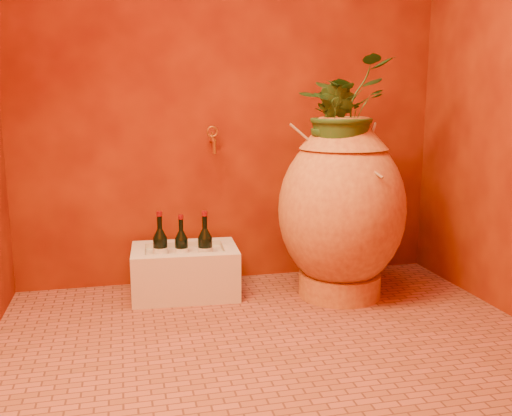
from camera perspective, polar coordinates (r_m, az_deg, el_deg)
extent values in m
plane|color=brown|center=(2.62, 1.87, -13.43)|extent=(2.50, 2.50, 0.00)
cube|color=#571004|center=(3.37, -2.56, 13.79)|extent=(2.50, 0.02, 2.50)
cylinder|color=#C98A38|center=(3.24, 8.34, -7.50)|extent=(0.49, 0.49, 0.13)
ellipsoid|color=#C98A38|center=(3.13, 8.55, -0.19)|extent=(0.75, 0.75, 0.86)
cone|color=#C98A38|center=(3.08, 8.76, 7.10)|extent=(0.51, 0.51, 0.13)
torus|color=#C98A38|center=(3.07, 8.80, 8.50)|extent=(0.32, 0.32, 0.05)
cylinder|color=olive|center=(3.01, 7.63, 4.73)|extent=(0.41, 0.26, 0.38)
cylinder|color=olive|center=(2.97, 9.22, 5.32)|extent=(0.22, 0.41, 0.21)
cylinder|color=olive|center=(3.05, 11.04, 5.77)|extent=(0.23, 0.29, 0.27)
cube|color=beige|center=(3.22, -7.11, -6.52)|extent=(0.60, 0.42, 0.24)
cube|color=beige|center=(3.33, -7.46, -3.49)|extent=(0.58, 0.11, 0.03)
cube|color=beige|center=(3.03, -6.84, -4.95)|extent=(0.58, 0.11, 0.03)
cube|color=beige|center=(3.17, -11.69, -4.41)|extent=(0.09, 0.25, 0.03)
cube|color=beige|center=(3.22, -2.71, -3.95)|extent=(0.09, 0.25, 0.03)
cylinder|color=black|center=(3.17, -9.52, -4.61)|extent=(0.08, 0.08, 0.19)
cone|color=black|center=(3.14, -9.59, -2.52)|extent=(0.08, 0.08, 0.05)
cylinder|color=black|center=(3.12, -9.62, -1.41)|extent=(0.03, 0.03, 0.07)
cylinder|color=maroon|center=(3.11, -9.65, -0.57)|extent=(0.03, 0.03, 0.03)
cylinder|color=silver|center=(3.17, -9.52, -4.61)|extent=(0.08, 0.08, 0.08)
cylinder|color=black|center=(3.18, -7.44, -4.60)|extent=(0.07, 0.07, 0.17)
cone|color=black|center=(3.15, -7.49, -2.68)|extent=(0.07, 0.07, 0.05)
cylinder|color=black|center=(3.14, -7.52, -1.66)|extent=(0.02, 0.02, 0.07)
cylinder|color=maroon|center=(3.13, -7.54, -0.89)|extent=(0.03, 0.03, 0.02)
cylinder|color=silver|center=(3.18, -7.44, -4.60)|extent=(0.08, 0.08, 0.08)
cylinder|color=black|center=(3.14, -5.10, -4.63)|extent=(0.08, 0.08, 0.19)
cone|color=black|center=(3.11, -5.14, -2.52)|extent=(0.08, 0.08, 0.05)
cylinder|color=black|center=(3.10, -5.16, -1.40)|extent=(0.03, 0.03, 0.07)
cylinder|color=maroon|center=(3.09, -5.17, -0.56)|extent=(0.03, 0.03, 0.03)
cylinder|color=silver|center=(3.14, -5.10, -4.63)|extent=(0.08, 0.08, 0.08)
cylinder|color=#B17E28|center=(3.29, -4.39, 6.81)|extent=(0.02, 0.13, 0.02)
cylinder|color=#B17E28|center=(3.23, -4.20, 6.08)|extent=(0.02, 0.02, 0.07)
torus|color=#B17E28|center=(3.29, -4.40, 7.62)|extent=(0.07, 0.01, 0.07)
cylinder|color=#B17E28|center=(3.29, -4.40, 7.21)|extent=(0.01, 0.01, 0.05)
imported|color=#23481A|center=(3.06, 8.65, 9.70)|extent=(0.64, 0.62, 0.55)
imported|color=#23481A|center=(3.01, 7.62, 8.36)|extent=(0.29, 0.29, 0.41)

